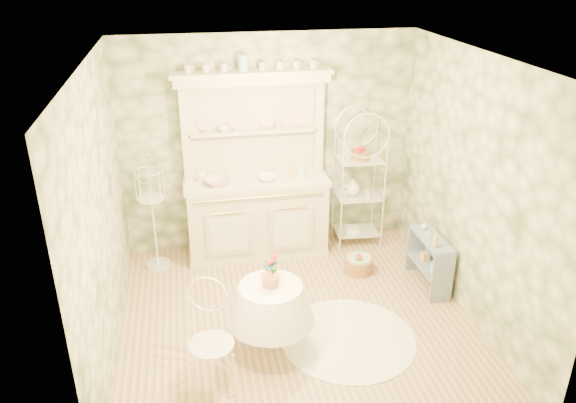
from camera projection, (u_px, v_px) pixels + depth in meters
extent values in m
plane|color=tan|center=(297.00, 320.00, 5.89)|extent=(3.60, 3.60, 0.00)
plane|color=white|center=(299.00, 60.00, 4.77)|extent=(3.60, 3.60, 0.00)
plane|color=beige|center=(101.00, 219.00, 5.02)|extent=(3.60, 3.60, 0.00)
plane|color=beige|center=(473.00, 190.00, 5.63)|extent=(3.60, 3.60, 0.00)
plane|color=beige|center=(269.00, 144.00, 6.94)|extent=(3.60, 3.60, 0.00)
plane|color=beige|center=(352.00, 315.00, 3.72)|extent=(3.60, 3.60, 0.00)
cube|color=beige|center=(256.00, 169.00, 6.74)|extent=(1.87, 0.61, 2.29)
cube|color=white|center=(359.00, 178.00, 7.12)|extent=(0.58, 0.43, 1.80)
cube|color=gray|center=(429.00, 261.00, 6.39)|extent=(0.29, 0.74, 0.63)
cylinder|color=white|center=(271.00, 314.00, 5.32)|extent=(0.78, 0.78, 0.80)
cube|color=white|center=(211.00, 344.00, 4.83)|extent=(0.52, 0.52, 0.91)
cube|color=white|center=(153.00, 212.00, 6.60)|extent=(0.39, 0.39, 1.47)
cylinder|color=#A16C42|center=(359.00, 264.00, 6.73)|extent=(0.41, 0.41, 0.21)
cylinder|color=white|center=(348.00, 338.00, 5.61)|extent=(1.48, 1.48, 0.01)
imported|color=white|center=(217.00, 184.00, 6.65)|extent=(0.36, 0.36, 0.07)
imported|color=white|center=(267.00, 180.00, 6.76)|extent=(0.24, 0.24, 0.07)
imported|color=white|center=(224.00, 130.00, 6.62)|extent=(0.13, 0.13, 0.09)
imported|color=white|center=(278.00, 126.00, 6.74)|extent=(0.14, 0.14, 0.10)
imported|color=#3F7238|center=(271.00, 271.00, 5.18)|extent=(0.17, 0.14, 0.27)
imported|color=tan|center=(435.00, 241.00, 6.05)|extent=(0.08, 0.08, 0.17)
imported|color=#90B9CA|center=(428.00, 236.00, 6.22)|extent=(0.06, 0.06, 0.10)
imported|color=silver|center=(424.00, 226.00, 6.45)|extent=(0.07, 0.07, 0.09)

